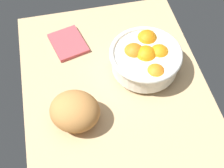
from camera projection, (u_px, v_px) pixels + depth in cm
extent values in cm
cube|color=tan|center=(115.00, 90.00, 100.11)|extent=(76.49, 58.37, 3.00)
cylinder|color=white|center=(144.00, 68.00, 102.36)|extent=(10.02, 10.02, 1.53)
cylinder|color=white|center=(145.00, 60.00, 99.04)|extent=(21.47, 21.47, 6.55)
torus|color=white|center=(146.00, 53.00, 96.35)|extent=(23.07, 23.07, 1.60)
sphere|color=orange|center=(134.00, 54.00, 98.49)|extent=(7.11, 7.11, 7.11)
sphere|color=orange|center=(159.00, 54.00, 98.44)|extent=(6.70, 6.70, 6.70)
sphere|color=orange|center=(155.00, 74.00, 94.12)|extent=(6.40, 6.40, 6.40)
sphere|color=orange|center=(147.00, 41.00, 101.71)|extent=(7.22, 7.22, 7.22)
sphere|color=orange|center=(145.00, 57.00, 97.71)|extent=(7.38, 7.38, 7.38)
ellipsoid|color=#C18142|center=(75.00, 111.00, 87.98)|extent=(17.90, 18.65, 10.19)
cube|color=#B6474E|center=(68.00, 43.00, 108.81)|extent=(15.74, 13.74, 1.28)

